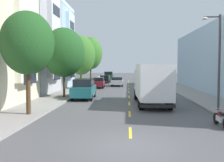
{
  "coord_description": "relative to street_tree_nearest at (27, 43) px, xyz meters",
  "views": [
    {
      "loc": [
        -0.13,
        -10.8,
        3.19
      ],
      "look_at": [
        -1.88,
        18.96,
        1.51
      ],
      "focal_mm": 43.32,
      "sensor_mm": 36.0,
      "label": 1
    }
  ],
  "objects": [
    {
      "name": "street_tree_nearest",
      "position": [
        0.0,
        0.0,
        0.0
      ],
      "size": [
        3.34,
        3.34,
        6.47
      ],
      "color": "#47331E",
      "rests_on": "sidewalk_left"
    },
    {
      "name": "parked_hatchback_navy",
      "position": [
        10.64,
        48.74,
        -3.84
      ],
      "size": [
        1.85,
        4.05,
        1.5
      ],
      "color": "navy",
      "rests_on": "ground_plane"
    },
    {
      "name": "moving_silver_sedan",
      "position": [
        4.6,
        25.99,
        -3.85
      ],
      "size": [
        1.8,
        4.5,
        1.43
      ],
      "color": "#B2B5BA",
      "rests_on": "ground_plane"
    },
    {
      "name": "townhouse_third_dove_grey",
      "position": [
        -8.27,
        13.62,
        1.41
      ],
      "size": [
        12.75,
        8.3,
        12.42
      ],
      "color": "#A8A8AD",
      "rests_on": "ground_plane"
    },
    {
      "name": "townhouse_fourth_powder_blue",
      "position": [
        -7.89,
        22.12,
        1.18
      ],
      "size": [
        12.0,
        8.3,
        11.96
      ],
      "color": "#9EB7CC",
      "rests_on": "ground_plane"
    },
    {
      "name": "delivery_box_truck",
      "position": [
        8.21,
        5.54,
        -2.71
      ],
      "size": [
        2.65,
        8.1,
        3.3
      ],
      "color": "white",
      "rests_on": "ground_plane"
    },
    {
      "name": "parked_hatchback_burgundy",
      "position": [
        1.98,
        22.24,
        -3.84
      ],
      "size": [
        1.86,
        4.05,
        1.5
      ],
      "color": "maroon",
      "rests_on": "ground_plane"
    },
    {
      "name": "street_tree_second",
      "position": [
        0.0,
        9.56,
        -0.11
      ],
      "size": [
        4.11,
        4.11,
        6.77
      ],
      "color": "#47331E",
      "rests_on": "sidewalk_left"
    },
    {
      "name": "street_lamp",
      "position": [
        12.34,
        2.23,
        -0.67
      ],
      "size": [
        1.35,
        0.28,
        6.52
      ],
      "color": "#38383D",
      "rests_on": "sidewalk_right"
    },
    {
      "name": "ground_plane",
      "position": [
        6.4,
        24.18,
        -4.6
      ],
      "size": [
        160.0,
        160.0,
        0.0
      ],
      "primitive_type": "plane",
      "color": "#4C4C4F"
    },
    {
      "name": "parked_wagon_charcoal",
      "position": [
        10.86,
        39.3,
        -3.8
      ],
      "size": [
        1.88,
        4.72,
        1.5
      ],
      "color": "#333338",
      "rests_on": "ground_plane"
    },
    {
      "name": "parked_suv_forest",
      "position": [
        2.05,
        42.8,
        -3.61
      ],
      "size": [
        1.98,
        4.81,
        1.93
      ],
      "color": "#194C28",
      "rests_on": "ground_plane"
    },
    {
      "name": "sidewalk_left",
      "position": [
        -0.7,
        22.18,
        -4.53
      ],
      "size": [
        3.2,
        120.0,
        0.14
      ],
      "primitive_type": "cube",
      "color": "gray",
      "rests_on": "ground_plane"
    },
    {
      "name": "parked_wagon_orange",
      "position": [
        10.68,
        33.84,
        -3.8
      ],
      "size": [
        1.83,
        4.7,
        1.5
      ],
      "color": "orange",
      "rests_on": "ground_plane"
    },
    {
      "name": "parked_motorcycle",
      "position": [
        11.15,
        -2.31,
        -4.19
      ],
      "size": [
        0.62,
        2.05,
        0.9
      ],
      "color": "black",
      "rests_on": "ground_plane"
    },
    {
      "name": "street_tree_third",
      "position": [
        0.0,
        19.13,
        0.0
      ],
      "size": [
        3.87,
        3.87,
        7.08
      ],
      "color": "#47331E",
      "rests_on": "sidewalk_left"
    },
    {
      "name": "parked_suv_teal",
      "position": [
        2.04,
        9.12,
        -3.61
      ],
      "size": [
        2.09,
        4.85,
        1.93
      ],
      "color": "#195B60",
      "rests_on": "ground_plane"
    },
    {
      "name": "sidewalk_right",
      "position": [
        13.5,
        22.18,
        -4.53
      ],
      "size": [
        3.2,
        120.0,
        0.14
      ],
      "primitive_type": "cube",
      "color": "gray",
      "rests_on": "ground_plane"
    },
    {
      "name": "street_tree_farthest",
      "position": [
        0.0,
        28.69,
        0.72
      ],
      "size": [
        3.95,
        3.95,
        7.9
      ],
      "color": "#47331E",
      "rests_on": "sidewalk_left"
    },
    {
      "name": "lane_centerline_dashes",
      "position": [
        6.4,
        18.68,
        -4.6
      ],
      "size": [
        0.14,
        47.2,
        0.01
      ],
      "color": "yellow",
      "rests_on": "ground_plane"
    },
    {
      "name": "parked_sedan_black",
      "position": [
        1.97,
        33.82,
        -3.85
      ],
      "size": [
        1.91,
        4.54,
        1.43
      ],
      "color": "black",
      "rests_on": "ground_plane"
    }
  ]
}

